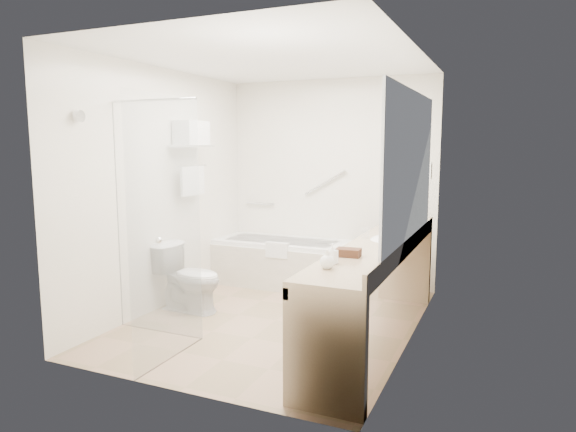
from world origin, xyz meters
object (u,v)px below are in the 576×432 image
at_px(toilet, 190,278).
at_px(amenity_basket, 348,252).
at_px(vanity_counter, 376,271).
at_px(water_bottle_left, 387,226).
at_px(bathtub, 281,262).

height_order(toilet, amenity_basket, amenity_basket).
distance_m(vanity_counter, toilet, 2.00).
xyz_separation_m(amenity_basket, water_bottle_left, (0.07, 1.04, 0.06)).
distance_m(vanity_counter, water_bottle_left, 0.65).
relative_size(vanity_counter, water_bottle_left, 13.45).
distance_m(amenity_basket, water_bottle_left, 1.04).
height_order(vanity_counter, amenity_basket, vanity_counter).
bearing_deg(vanity_counter, water_bottle_left, 94.13).
height_order(vanity_counter, toilet, vanity_counter).
bearing_deg(water_bottle_left, bathtub, 151.14).
relative_size(vanity_counter, amenity_basket, 14.40).
bearing_deg(toilet, vanity_counter, -89.38).
bearing_deg(vanity_counter, amenity_basket, -103.08).
bearing_deg(amenity_basket, water_bottle_left, 86.31).
xyz_separation_m(bathtub, amenity_basket, (1.42, -1.85, 0.61)).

